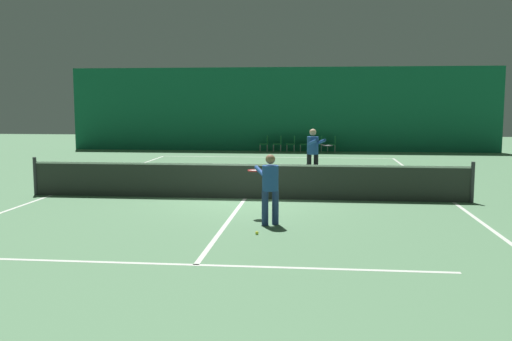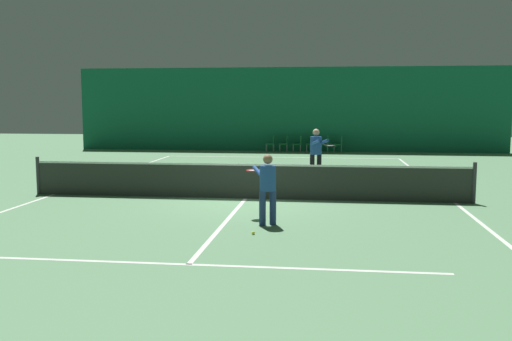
% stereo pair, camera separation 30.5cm
% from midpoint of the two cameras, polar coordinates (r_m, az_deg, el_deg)
% --- Properties ---
extents(ground_plane, '(60.00, 60.00, 0.00)m').
position_cam_midpoint_polar(ground_plane, '(15.48, -0.47, -2.83)').
color(ground_plane, '#56845B').
extents(backdrop_curtain, '(23.00, 0.12, 4.47)m').
position_cam_midpoint_polar(backdrop_curtain, '(30.73, 3.42, 6.12)').
color(backdrop_curtain, '#146042').
rests_on(backdrop_curtain, ground).
extents(court_line_baseline_far, '(11.00, 0.10, 0.00)m').
position_cam_midpoint_polar(court_line_baseline_far, '(27.22, 2.88, 1.33)').
color(court_line_baseline_far, silver).
rests_on(court_line_baseline_far, ground).
extents(court_line_service_far, '(8.25, 0.10, 0.00)m').
position_cam_midpoint_polar(court_line_service_far, '(21.78, 1.78, -0.03)').
color(court_line_service_far, silver).
rests_on(court_line_service_far, ground).
extents(court_line_service_near, '(8.25, 0.10, 0.00)m').
position_cam_midpoint_polar(court_line_service_near, '(9.33, -5.81, -9.33)').
color(court_line_service_near, silver).
rests_on(court_line_service_near, ground).
extents(court_line_sideline_left, '(0.10, 23.80, 0.00)m').
position_cam_midpoint_polar(court_line_sideline_left, '(17.10, -19.08, -2.28)').
color(court_line_sideline_left, silver).
rests_on(court_line_sideline_left, ground).
extents(court_line_sideline_right, '(0.10, 23.80, 0.00)m').
position_cam_midpoint_polar(court_line_sideline_right, '(15.73, 19.84, -3.08)').
color(court_line_sideline_right, silver).
rests_on(court_line_sideline_right, ground).
extents(court_line_centre, '(0.10, 12.80, 0.00)m').
position_cam_midpoint_polar(court_line_centre, '(15.48, -0.47, -2.82)').
color(court_line_centre, silver).
rests_on(court_line_centre, ground).
extents(tennis_net, '(12.00, 0.10, 1.07)m').
position_cam_midpoint_polar(tennis_net, '(15.40, -0.47, -0.96)').
color(tennis_net, '#2D332D').
rests_on(tennis_net, ground).
extents(player_near, '(0.87, 1.30, 1.51)m').
position_cam_midpoint_polar(player_near, '(12.08, 1.83, -1.33)').
color(player_near, navy).
rests_on(player_near, ground).
extents(player_far, '(0.98, 1.37, 1.71)m').
position_cam_midpoint_polar(player_far, '(19.50, 6.51, 2.06)').
color(player_far, black).
rests_on(player_far, ground).
extents(courtside_chair_0, '(0.44, 0.44, 0.84)m').
position_cam_midpoint_polar(courtside_chair_0, '(30.32, 1.84, 2.81)').
color(courtside_chair_0, '#99999E').
rests_on(courtside_chair_0, ground).
extents(courtside_chair_1, '(0.44, 0.44, 0.84)m').
position_cam_midpoint_polar(courtside_chair_1, '(30.26, 3.19, 2.79)').
color(courtside_chair_1, '#99999E').
rests_on(courtside_chair_1, ground).
extents(courtside_chair_2, '(0.44, 0.44, 0.84)m').
position_cam_midpoint_polar(courtside_chair_2, '(30.22, 4.54, 2.78)').
color(courtside_chair_2, '#99999E').
rests_on(courtside_chair_2, ground).
extents(courtside_chair_3, '(0.44, 0.44, 0.84)m').
position_cam_midpoint_polar(courtside_chair_3, '(30.19, 5.90, 2.76)').
color(courtside_chair_3, '#99999E').
rests_on(courtside_chair_3, ground).
extents(courtside_chair_4, '(0.44, 0.44, 0.84)m').
position_cam_midpoint_polar(courtside_chair_4, '(30.18, 7.25, 2.74)').
color(courtside_chair_4, '#99999E').
rests_on(courtside_chair_4, ground).
extents(courtside_chair_5, '(0.44, 0.44, 0.84)m').
position_cam_midpoint_polar(courtside_chair_5, '(30.19, 8.61, 2.72)').
color(courtside_chair_5, '#99999E').
rests_on(courtside_chair_5, ground).
extents(tennis_ball, '(0.07, 0.07, 0.07)m').
position_cam_midpoint_polar(tennis_ball, '(11.31, 0.50, -6.26)').
color(tennis_ball, '#D1DB33').
rests_on(tennis_ball, ground).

